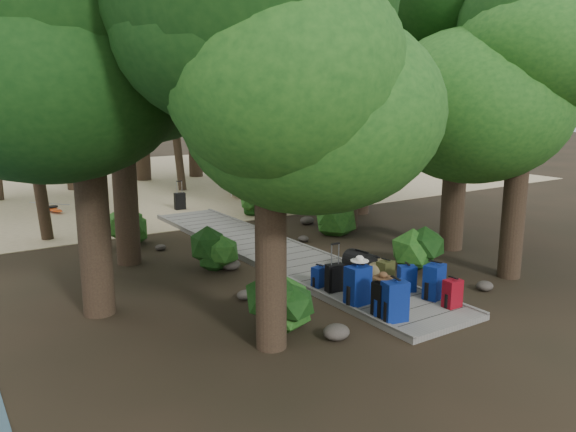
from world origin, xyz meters
TOP-DOWN VIEW (x-y plane):
  - ground at (0.00, 0.00)m, footprint 120.00×120.00m
  - sand_beach at (0.00, 16.00)m, footprint 40.00×22.00m
  - boardwalk at (0.00, 1.00)m, footprint 2.00×12.00m
  - backpack_left_a at (-0.71, -4.24)m, footprint 0.49×0.39m
  - backpack_left_b at (-0.72, -3.97)m, footprint 0.41×0.30m
  - backpack_left_c at (-0.73, -3.24)m, footprint 0.48×0.35m
  - backpack_left_d at (-0.72, -1.98)m, footprint 0.35×0.28m
  - backpack_right_a at (0.69, -4.36)m, footprint 0.34×0.25m
  - backpack_right_b at (0.76, -3.83)m, footprint 0.50×0.41m
  - backpack_right_c at (0.62, -3.22)m, footprint 0.43×0.38m
  - backpack_right_d at (0.63, -2.57)m, footprint 0.39×0.31m
  - duffel_right_khaki at (0.67, -2.10)m, footprint 0.72×0.80m
  - duffel_right_black at (0.65, -1.74)m, footprint 0.57×0.83m
  - suitcase_on_boardwalk at (-0.64, -2.40)m, footprint 0.40×0.26m
  - lone_suitcase_on_sand at (0.30, 8.10)m, footprint 0.41×0.25m
  - hat_brown at (-0.72, -3.93)m, footprint 0.38×0.38m
  - hat_white at (-0.66, -3.19)m, footprint 0.36×0.36m
  - kayak at (-3.77, 10.16)m, footprint 1.33×2.92m
  - sun_lounger at (3.42, 9.19)m, footprint 1.08×2.10m
  - tree_right_a at (3.57, -3.56)m, footprint 4.42×4.42m
  - tree_right_b at (4.39, -1.13)m, footprint 5.03×5.03m
  - tree_right_c at (3.57, 2.34)m, footprint 5.31×5.31m
  - tree_right_d at (5.45, 4.06)m, footprint 6.09×6.09m
  - tree_right_e at (4.03, 7.60)m, footprint 4.80×4.80m
  - tree_right_f at (6.29, 9.83)m, footprint 6.12×6.12m
  - tree_left_a at (-3.02, -3.74)m, footprint 4.38×4.38m
  - tree_left_b at (-5.00, -0.65)m, footprint 4.76×4.76m
  - tree_left_c at (-3.46, 2.36)m, footprint 4.86×4.86m
  - tree_back_a at (-1.87, 15.12)m, footprint 4.85×4.85m
  - tree_back_b at (1.78, 16.32)m, footprint 5.82×5.82m
  - tree_back_c at (4.53, 16.10)m, footprint 5.64×5.64m
  - palm_right_a at (2.88, 5.47)m, footprint 4.62×4.62m
  - palm_right_b at (5.37, 11.53)m, footprint 4.16×4.16m
  - palm_right_c at (2.40, 12.47)m, footprint 4.90×4.90m
  - palm_left_a at (-4.97, 5.99)m, footprint 4.70×4.70m
  - rock_left_a at (-1.93, -4.10)m, footprint 0.48×0.43m
  - rock_left_b at (-2.29, -1.52)m, footprint 0.35×0.32m
  - rock_left_c at (-1.58, 0.45)m, footprint 0.46×0.42m
  - rock_left_d at (-2.36, 3.09)m, footprint 0.30×0.27m
  - rock_right_a at (2.30, -3.88)m, footprint 0.38×0.34m
  - rock_right_b at (2.42, -1.53)m, footprint 0.52×0.46m
  - rock_right_c at (1.43, 1.72)m, footprint 0.32×0.29m
  - rock_right_d at (2.83, 3.51)m, footprint 0.48×0.43m
  - shrub_left_a at (-2.61, -3.35)m, footprint 1.24×1.24m
  - shrub_left_b at (-1.89, 0.62)m, footprint 1.02×1.02m
  - shrub_left_c at (-2.95, 4.15)m, footprint 1.15×1.15m
  - shrub_right_a at (2.20, -2.17)m, footprint 1.13×1.13m
  - shrub_right_b at (2.66, 2.15)m, footprint 1.41×1.41m
  - shrub_right_c at (1.99, 5.69)m, footprint 0.79×0.79m

SIDE VIEW (x-z plane):
  - ground at x=0.00m, z-range 0.00..0.00m
  - sand_beach at x=0.00m, z-range 0.00..0.02m
  - boardwalk at x=0.00m, z-range 0.00..0.12m
  - rock_left_d at x=-2.36m, z-range 0.00..0.16m
  - rock_right_c at x=1.43m, z-range 0.00..0.18m
  - rock_left_b at x=-2.29m, z-range 0.00..0.19m
  - rock_right_a at x=2.30m, z-range 0.00..0.21m
  - rock_left_c at x=-1.58m, z-range 0.00..0.25m
  - rock_left_a at x=-1.93m, z-range 0.00..0.26m
  - rock_right_d at x=2.83m, z-range 0.00..0.26m
  - rock_right_b at x=2.42m, z-range 0.00..0.28m
  - kayak at x=-3.77m, z-range 0.02..0.31m
  - lone_suitcase_on_sand at x=0.30m, z-range 0.02..0.64m
  - duffel_right_khaki at x=0.67m, z-range 0.12..0.56m
  - sun_lounger at x=3.42m, z-range 0.02..0.67m
  - shrub_right_c at x=1.99m, z-range 0.00..0.71m
  - backpack_left_d at x=-0.72m, z-range 0.12..0.60m
  - duffel_right_black at x=0.65m, z-range 0.12..0.61m
  - backpack_right_d at x=0.63m, z-range 0.12..0.66m
  - suitcase_on_boardwalk at x=-0.64m, z-range 0.12..0.70m
  - backpack_right_c at x=0.62m, z-range 0.12..0.72m
  - backpack_right_a at x=0.69m, z-range 0.12..0.72m
  - shrub_left_b at x=-1.89m, z-range 0.00..0.92m
  - backpack_left_b at x=-0.72m, z-range 0.12..0.84m
  - shrub_right_a at x=2.20m, z-range 0.00..1.02m
  - backpack_right_b at x=0.76m, z-range 0.12..0.90m
  - shrub_left_c at x=-2.95m, z-range 0.00..1.03m
  - backpack_left_a at x=-0.71m, z-range 0.12..0.94m
  - backpack_left_c at x=-0.73m, z-range 0.12..0.97m
  - shrub_left_a at x=-2.61m, z-range 0.00..1.11m
  - shrub_right_b at x=2.66m, z-range 0.00..1.27m
  - hat_brown at x=-0.72m, z-range 0.84..0.96m
  - hat_white at x=-0.66m, z-range 0.97..1.09m
  - tree_left_a at x=-3.02m, z-range 0.00..7.29m
  - tree_right_a at x=3.57m, z-range 0.00..7.36m
  - palm_left_a at x=-4.97m, z-range 0.00..7.48m
  - palm_right_c at x=2.40m, z-range 0.00..7.79m
  - palm_right_a at x=2.88m, z-range 0.00..7.87m
  - palm_right_b at x=5.37m, z-range 0.00..8.04m
  - tree_back_a at x=-1.87m, z-range 0.00..8.40m
  - tree_left_c at x=-3.46m, z-range 0.00..8.45m
  - tree_left_b at x=-5.00m, z-range 0.00..8.57m
  - tree_right_e at x=4.03m, z-range 0.00..8.64m
  - tree_right_b at x=4.39m, z-range 0.00..8.98m
  - tree_right_c at x=3.57m, z-range 0.00..9.18m
  - tree_back_c at x=4.53m, z-range 0.00..10.14m
  - tree_back_b at x=1.78m, z-range 0.00..10.39m
  - tree_right_f at x=6.29m, z-range 0.00..10.93m
  - tree_right_d at x=5.45m, z-range 0.00..11.17m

